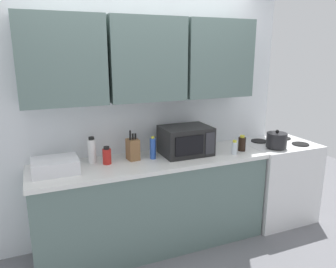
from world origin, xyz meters
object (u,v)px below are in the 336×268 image
object	(u,v)px
knife_block	(133,149)
bottle_white_jar	(92,150)
stove_range	(276,180)
kettle	(277,140)
bottle_soy_dark	(242,144)
bottle_blue_cleaner	(153,148)
dish_rack	(55,166)
bottle_clear_tall	(234,148)
bottle_red_sauce	(107,156)
microwave	(186,140)

from	to	relation	value
knife_block	bottle_white_jar	world-z (taller)	knife_block
stove_range	knife_block	size ratio (longest dim) A/B	3.15
kettle	bottle_white_jar	world-z (taller)	bottle_white_jar
knife_block	bottle_soy_dark	bearing A→B (deg)	-8.20
bottle_soy_dark	bottle_blue_cleaner	distance (m)	0.94
dish_rack	bottle_soy_dark	distance (m)	1.83
stove_range	bottle_soy_dark	distance (m)	0.77
bottle_blue_cleaner	bottle_clear_tall	size ratio (longest dim) A/B	1.52
bottle_red_sauce	dish_rack	bearing A→B (deg)	-174.63
microwave	bottle_white_jar	world-z (taller)	microwave
stove_range	dish_rack	world-z (taller)	dish_rack
microwave	bottle_white_jar	bearing A→B (deg)	173.64
dish_rack	bottle_soy_dark	bearing A→B (deg)	-2.97
bottle_soy_dark	bottle_clear_tall	xyz separation A→B (m)	(-0.14, -0.07, -0.01)
bottle_red_sauce	bottle_soy_dark	bearing A→B (deg)	-5.70
knife_block	bottle_clear_tall	bearing A→B (deg)	-13.33
bottle_soy_dark	bottle_red_sauce	world-z (taller)	bottle_red_sauce
stove_range	bottle_blue_cleaner	bearing A→B (deg)	178.47
stove_range	kettle	size ratio (longest dim) A/B	4.31
knife_block	bottle_clear_tall	xyz separation A→B (m)	(0.98, -0.23, -0.04)
bottle_white_jar	bottle_soy_dark	bearing A→B (deg)	-8.71
bottle_clear_tall	dish_rack	bearing A→B (deg)	174.39
bottle_clear_tall	bottle_red_sauce	distance (m)	1.25
kettle	bottle_soy_dark	distance (m)	0.40
microwave	knife_block	xyz separation A→B (m)	(-0.54, 0.03, -0.04)
bottle_clear_tall	bottle_blue_cleaner	bearing A→B (deg)	166.87
kettle	bottle_blue_cleaner	bearing A→B (deg)	172.26
bottle_red_sauce	stove_range	bearing A→B (deg)	-1.85
bottle_soy_dark	microwave	bearing A→B (deg)	167.70
microwave	bottle_soy_dark	bearing A→B (deg)	-12.30
dish_rack	bottle_white_jar	size ratio (longest dim) A/B	1.56
bottle_blue_cleaner	bottle_red_sauce	size ratio (longest dim) A/B	1.33
stove_range	microwave	bearing A→B (deg)	177.37
knife_block	bottle_blue_cleaner	world-z (taller)	knife_block
microwave	bottle_clear_tall	bearing A→B (deg)	-24.08
bottle_blue_cleaner	bottle_red_sauce	world-z (taller)	bottle_blue_cleaner
microwave	bottle_clear_tall	size ratio (longest dim) A/B	3.31
microwave	bottle_blue_cleaner	size ratio (longest dim) A/B	2.19
kettle	bottle_blue_cleaner	size ratio (longest dim) A/B	0.96
microwave	knife_block	distance (m)	0.54
knife_block	bottle_blue_cleaner	size ratio (longest dim) A/B	1.32
dish_rack	knife_block	world-z (taller)	knife_block
kettle	microwave	world-z (taller)	microwave
microwave	knife_block	world-z (taller)	knife_block
stove_range	bottle_red_sauce	bearing A→B (deg)	178.15
microwave	dish_rack	xyz separation A→B (m)	(-1.24, -0.03, -0.08)
stove_range	kettle	bearing A→B (deg)	-140.53
stove_range	bottle_red_sauce	xyz separation A→B (m)	(-1.93, 0.06, 0.52)
knife_block	bottle_red_sauce	xyz separation A→B (m)	(-0.25, -0.02, -0.03)
dish_rack	bottle_red_sauce	size ratio (longest dim) A/B	2.30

